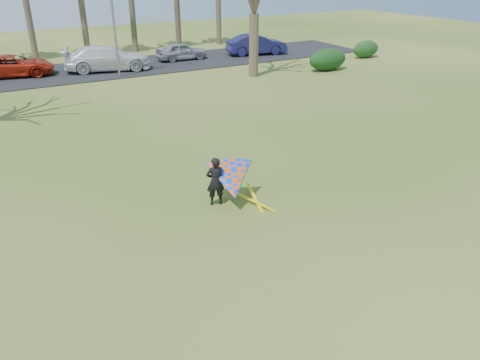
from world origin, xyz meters
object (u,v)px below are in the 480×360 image
car_3 (107,58)px  kite_flyer (230,180)px  streetlight (115,6)px  car_4 (181,51)px  car_2 (14,66)px  car_5 (256,44)px

car_3 → kite_flyer: bearing=-172.7°
streetlight → car_3: 4.26m
car_4 → kite_flyer: size_ratio=1.63×
streetlight → car_3: bearing=96.5°
car_2 → kite_flyer: size_ratio=2.10×
streetlight → car_5: streetlight is taller
car_4 → kite_flyer: (-7.90, -22.78, 0.12)m
car_2 → car_5: car_5 is taller
car_5 → kite_flyer: kite_flyer is taller
car_4 → streetlight: bearing=120.9°
car_4 → car_2: bearing=89.7°
car_4 → car_3: bearing=100.3°
car_2 → car_3: car_3 is taller
car_4 → kite_flyer: 24.11m
car_3 → kite_flyer: size_ratio=2.46×
car_3 → car_4: 6.10m
car_3 → kite_flyer: 21.79m
car_3 → car_5: 12.25m
car_2 → kite_flyer: bearing=-159.1°
streetlight → car_4: 7.65m
car_4 → car_5: (6.25, -0.89, 0.14)m
car_4 → car_5: car_5 is taller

